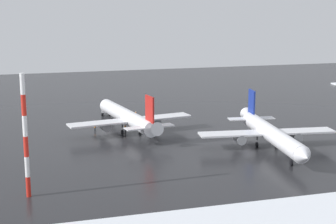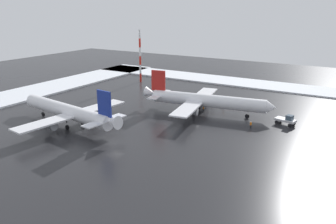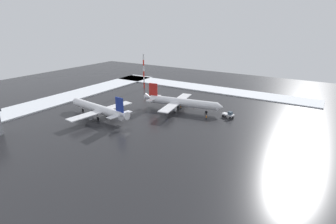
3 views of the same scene
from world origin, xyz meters
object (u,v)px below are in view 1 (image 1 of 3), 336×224
object	(u,v)px
airplane_parked_starboard	(271,133)
ground_crew_beside_wing	(95,127)
ground_crew_mid_apron	(136,114)
antenna_mast	(25,136)
airplane_far_rear	(128,117)
ground_crew_by_nose_gear	(125,128)
pushback_tug	(106,110)

from	to	relation	value
airplane_parked_starboard	ground_crew_beside_wing	world-z (taller)	airplane_parked_starboard
airplane_parked_starboard	ground_crew_beside_wing	size ratio (longest dim) A/B	19.99
ground_crew_mid_apron	antenna_mast	size ratio (longest dim) A/B	0.09
ground_crew_beside_wing	antenna_mast	bearing A→B (deg)	46.31
airplane_far_rear	ground_crew_beside_wing	distance (m)	8.06
ground_crew_by_nose_gear	airplane_far_rear	bearing A→B (deg)	100.32
pushback_tug	ground_crew_mid_apron	world-z (taller)	pushback_tug
ground_crew_mid_apron	pushback_tug	bearing A→B (deg)	127.56
pushback_tug	ground_crew_mid_apron	size ratio (longest dim) A/B	2.92
airplane_far_rear	antenna_mast	size ratio (longest dim) A/B	1.84
airplane_far_rear	airplane_parked_starboard	bearing A→B (deg)	-142.37
antenna_mast	pushback_tug	bearing A→B (deg)	69.34
airplane_parked_starboard	ground_crew_mid_apron	distance (m)	41.73
ground_crew_by_nose_gear	antenna_mast	world-z (taller)	antenna_mast
airplane_parked_starboard	ground_crew_beside_wing	xyz separation A→B (m)	(-31.64, 25.51, -2.38)
pushback_tug	antenna_mast	size ratio (longest dim) A/B	0.26
ground_crew_by_nose_gear	pushback_tug	bearing A→B (deg)	158.15
pushback_tug	ground_crew_by_nose_gear	bearing A→B (deg)	-164.07
pushback_tug	ground_crew_beside_wing	bearing A→B (deg)	175.83
ground_crew_by_nose_gear	ground_crew_mid_apron	world-z (taller)	same
ground_crew_by_nose_gear	ground_crew_beside_wing	bearing A→B (deg)	-139.15
ground_crew_by_nose_gear	antenna_mast	size ratio (longest dim) A/B	0.09
ground_crew_beside_wing	pushback_tug	bearing A→B (deg)	-129.32
airplane_parked_starboard	ground_crew_by_nose_gear	xyz separation A→B (m)	(-25.10, 22.48, -2.38)
pushback_tug	ground_crew_mid_apron	bearing A→B (deg)	-120.69
airplane_far_rear	pushback_tug	bearing A→B (deg)	-4.57
antenna_mast	ground_crew_by_nose_gear	bearing A→B (deg)	58.16
airplane_far_rear	pushback_tug	size ratio (longest dim) A/B	6.96
ground_crew_beside_wing	airplane_far_rear	bearing A→B (deg)	139.02
ground_crew_mid_apron	airplane_parked_starboard	bearing A→B (deg)	-70.52
ground_crew_by_nose_gear	ground_crew_mid_apron	distance (m)	15.47
ground_crew_by_nose_gear	ground_crew_beside_wing	world-z (taller)	same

